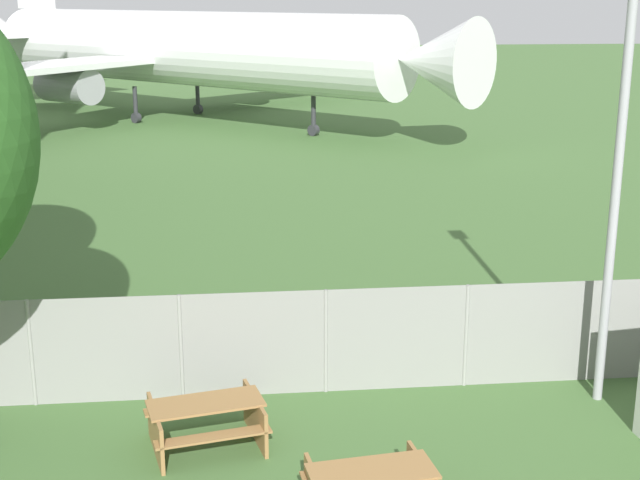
{
  "coord_description": "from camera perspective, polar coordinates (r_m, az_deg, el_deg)",
  "views": [
    {
      "loc": [
        -1.65,
        -4.78,
        6.92
      ],
      "look_at": [
        0.21,
        12.86,
        2.0
      ],
      "focal_mm": 50.0,
      "sensor_mm": 36.0,
      "label": 1
    }
  ],
  "objects": [
    {
      "name": "perimeter_fence",
      "position": [
        15.89,
        0.38,
        -6.51
      ],
      "size": [
        56.07,
        0.07,
        1.93
      ],
      "color": "gray",
      "rests_on": "ground"
    },
    {
      "name": "picnic_bench_near_cabin",
      "position": [
        14.37,
        -7.3,
        -11.27
      ],
      "size": [
        2.04,
        1.75,
        0.76
      ],
      "rotation": [
        0.0,
        0.0,
        0.21
      ],
      "color": "olive",
      "rests_on": "ground"
    },
    {
      "name": "airplane",
      "position": [
        51.25,
        -9.1,
        11.99
      ],
      "size": [
        29.55,
        28.48,
        11.99
      ],
      "rotation": [
        0.0,
        0.0,
        -0.76
      ],
      "color": "white",
      "rests_on": "ground"
    },
    {
      "name": "light_mast",
      "position": [
        15.42,
        18.7,
        6.36
      ],
      "size": [
        0.44,
        0.44,
        7.65
      ],
      "color": "#99999E",
      "rests_on": "ground"
    }
  ]
}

